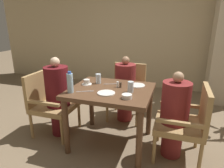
# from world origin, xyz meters

# --- Properties ---
(ground_plane) EXTENTS (16.00, 16.00, 0.00)m
(ground_plane) POSITION_xyz_m (0.00, 0.00, 0.00)
(ground_plane) COLOR #7A664C
(wall_back) EXTENTS (8.00, 0.06, 2.80)m
(wall_back) POSITION_xyz_m (0.00, 2.56, 1.40)
(wall_back) COLOR #C6B289
(wall_back) RESTS_ON ground_plane
(dining_table) EXTENTS (1.00, 0.86, 0.76)m
(dining_table) POSITION_xyz_m (0.00, 0.00, 0.64)
(dining_table) COLOR brown
(dining_table) RESTS_ON ground_plane
(chair_left_side) EXTENTS (0.54, 0.54, 0.88)m
(chair_left_side) POSITION_xyz_m (-0.91, 0.00, 0.48)
(chair_left_side) COLOR #A88451
(chair_left_side) RESTS_ON ground_plane
(diner_in_left_chair) EXTENTS (0.32, 0.32, 1.11)m
(diner_in_left_chair) POSITION_xyz_m (-0.77, 0.00, 0.57)
(diner_in_left_chair) COLOR #5B1419
(diner_in_left_chair) RESTS_ON ground_plane
(chair_far_side) EXTENTS (0.54, 0.54, 0.88)m
(chair_far_side) POSITION_xyz_m (0.00, 0.84, 0.48)
(chair_far_side) COLOR #A88451
(chair_far_side) RESTS_ON ground_plane
(diner_in_far_chair) EXTENTS (0.32, 0.32, 1.05)m
(diner_in_far_chair) POSITION_xyz_m (-0.00, 0.70, 0.54)
(diner_in_far_chair) COLOR maroon
(diner_in_far_chair) RESTS_ON ground_plane
(chair_right_side) EXTENTS (0.54, 0.54, 0.88)m
(chair_right_side) POSITION_xyz_m (0.91, 0.00, 0.48)
(chair_right_side) COLOR #A88451
(chair_right_side) RESTS_ON ground_plane
(diner_in_right_chair) EXTENTS (0.32, 0.32, 1.04)m
(diner_in_right_chair) POSITION_xyz_m (0.77, 0.00, 0.53)
(diner_in_right_chair) COLOR maroon
(diner_in_right_chair) RESTS_ON ground_plane
(plate_main_left) EXTENTS (0.21, 0.21, 0.01)m
(plate_main_left) POSITION_xyz_m (0.28, 0.22, 0.77)
(plate_main_left) COLOR white
(plate_main_left) RESTS_ON dining_table
(plate_main_right) EXTENTS (0.21, 0.21, 0.01)m
(plate_main_right) POSITION_xyz_m (-0.00, -0.17, 0.77)
(plate_main_right) COLOR white
(plate_main_right) RESTS_ON dining_table
(teacup_with_saucer) EXTENTS (0.14, 0.14, 0.07)m
(teacup_with_saucer) POSITION_xyz_m (-0.36, 0.07, 0.79)
(teacup_with_saucer) COLOR white
(teacup_with_saucer) RESTS_ON dining_table
(bowl_small) EXTENTS (0.11, 0.11, 0.05)m
(bowl_small) POSITION_xyz_m (0.26, -0.24, 0.79)
(bowl_small) COLOR white
(bowl_small) RESTS_ON dining_table
(water_bottle) EXTENTS (0.07, 0.07, 0.25)m
(water_bottle) POSITION_xyz_m (-0.41, -0.27, 0.88)
(water_bottle) COLOR #A3C6DB
(water_bottle) RESTS_ON dining_table
(glass_tall_near) EXTENTS (0.07, 0.07, 0.13)m
(glass_tall_near) POSITION_xyz_m (-0.23, 0.17, 0.83)
(glass_tall_near) COLOR silver
(glass_tall_near) RESTS_ON dining_table
(glass_tall_mid) EXTENTS (0.07, 0.07, 0.13)m
(glass_tall_mid) POSITION_xyz_m (0.25, -0.04, 0.83)
(glass_tall_mid) COLOR silver
(glass_tall_mid) RESTS_ON dining_table
(salt_shaker) EXTENTS (0.03, 0.03, 0.07)m
(salt_shaker) POSITION_xyz_m (0.06, 0.09, 0.80)
(salt_shaker) COLOR white
(salt_shaker) RESTS_ON dining_table
(pepper_shaker) EXTENTS (0.03, 0.03, 0.07)m
(pepper_shaker) POSITION_xyz_m (0.10, 0.09, 0.80)
(pepper_shaker) COLOR #4C3D2D
(pepper_shaker) RESTS_ON dining_table
(fork_beside_plate) EXTENTS (0.18, 0.10, 0.00)m
(fork_beside_plate) POSITION_xyz_m (-0.04, 0.19, 0.76)
(fork_beside_plate) COLOR silver
(fork_beside_plate) RESTS_ON dining_table
(knife_beside_plate) EXTENTS (0.19, 0.10, 0.00)m
(knife_beside_plate) POSITION_xyz_m (-0.25, -0.18, 0.76)
(knife_beside_plate) COLOR silver
(knife_beside_plate) RESTS_ON dining_table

